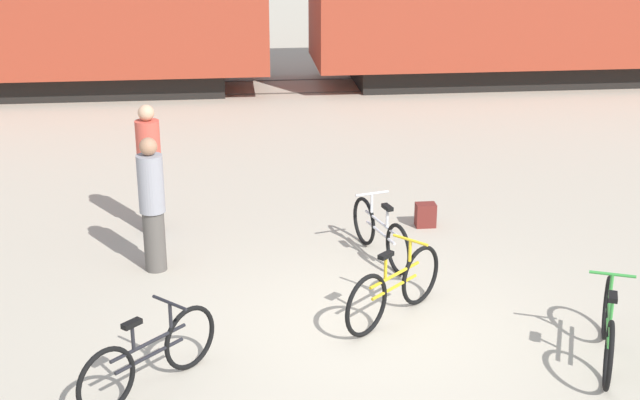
{
  "coord_description": "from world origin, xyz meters",
  "views": [
    {
      "loc": [
        -1.53,
        -8.54,
        4.64
      ],
      "look_at": [
        -0.49,
        1.21,
        1.1
      ],
      "focal_mm": 50.0,
      "sensor_mm": 36.0,
      "label": 1
    }
  ],
  "objects_px": {
    "bicycle_black": "(150,357)",
    "bicycle_green": "(608,328)",
    "bicycle_silver": "(380,233)",
    "person_in_red": "(150,169)",
    "person_in_grey": "(152,204)",
    "bicycle_yellow": "(394,288)",
    "backpack": "(425,215)"
  },
  "relations": [
    {
      "from": "person_in_grey",
      "to": "person_in_red",
      "type": "xyz_separation_m",
      "value": [
        -0.12,
        1.29,
        0.05
      ]
    },
    {
      "from": "bicycle_black",
      "to": "bicycle_silver",
      "type": "xyz_separation_m",
      "value": [
        2.73,
        2.89,
        -0.01
      ]
    },
    {
      "from": "person_in_red",
      "to": "bicycle_green",
      "type": "bearing_deg",
      "value": -33.49
    },
    {
      "from": "bicycle_black",
      "to": "person_in_grey",
      "type": "height_order",
      "value": "person_in_grey"
    },
    {
      "from": "bicycle_black",
      "to": "bicycle_green",
      "type": "bearing_deg",
      "value": 0.75
    },
    {
      "from": "bicycle_black",
      "to": "person_in_red",
      "type": "distance_m",
      "value": 4.18
    },
    {
      "from": "bicycle_black",
      "to": "bicycle_silver",
      "type": "distance_m",
      "value": 3.97
    },
    {
      "from": "bicycle_yellow",
      "to": "backpack",
      "type": "distance_m",
      "value": 2.9
    },
    {
      "from": "bicycle_yellow",
      "to": "person_in_red",
      "type": "bearing_deg",
      "value": 134.25
    },
    {
      "from": "bicycle_green",
      "to": "person_in_red",
      "type": "xyz_separation_m",
      "value": [
        -4.83,
        4.07,
        0.56
      ]
    },
    {
      "from": "bicycle_yellow",
      "to": "person_in_grey",
      "type": "distance_m",
      "value": 3.22
    },
    {
      "from": "person_in_red",
      "to": "backpack",
      "type": "bearing_deg",
      "value": 3.71
    },
    {
      "from": "bicycle_silver",
      "to": "person_in_grey",
      "type": "bearing_deg",
      "value": -178.89
    },
    {
      "from": "bicycle_black",
      "to": "person_in_grey",
      "type": "relative_size",
      "value": 0.73
    },
    {
      "from": "person_in_grey",
      "to": "person_in_red",
      "type": "height_order",
      "value": "person_in_red"
    },
    {
      "from": "bicycle_green",
      "to": "person_in_grey",
      "type": "relative_size",
      "value": 0.95
    },
    {
      "from": "person_in_grey",
      "to": "backpack",
      "type": "relative_size",
      "value": 5.07
    },
    {
      "from": "bicycle_green",
      "to": "bicycle_black",
      "type": "xyz_separation_m",
      "value": [
        -4.57,
        -0.06,
        -0.01
      ]
    },
    {
      "from": "bicycle_silver",
      "to": "backpack",
      "type": "relative_size",
      "value": 4.83
    },
    {
      "from": "person_in_grey",
      "to": "bicycle_yellow",
      "type": "bearing_deg",
      "value": -2.57
    },
    {
      "from": "bicycle_green",
      "to": "person_in_grey",
      "type": "height_order",
      "value": "person_in_grey"
    },
    {
      "from": "bicycle_silver",
      "to": "bicycle_green",
      "type": "bearing_deg",
      "value": -56.98
    },
    {
      "from": "bicycle_silver",
      "to": "person_in_red",
      "type": "height_order",
      "value": "person_in_red"
    },
    {
      "from": "bicycle_yellow",
      "to": "bicycle_green",
      "type": "distance_m",
      "value": 2.28
    },
    {
      "from": "bicycle_yellow",
      "to": "bicycle_silver",
      "type": "bearing_deg",
      "value": 85.47
    },
    {
      "from": "person_in_red",
      "to": "bicycle_black",
      "type": "bearing_deg",
      "value": -79.72
    },
    {
      "from": "bicycle_green",
      "to": "person_in_grey",
      "type": "distance_m",
      "value": 5.49
    },
    {
      "from": "bicycle_silver",
      "to": "person_in_grey",
      "type": "xyz_separation_m",
      "value": [
        -2.87,
        -0.06,
        0.52
      ]
    },
    {
      "from": "bicycle_green",
      "to": "bicycle_black",
      "type": "bearing_deg",
      "value": -179.25
    },
    {
      "from": "person_in_red",
      "to": "backpack",
      "type": "relative_size",
      "value": 5.35
    },
    {
      "from": "bicycle_green",
      "to": "bicycle_silver",
      "type": "relative_size",
      "value": 0.99
    },
    {
      "from": "bicycle_green",
      "to": "backpack",
      "type": "bearing_deg",
      "value": 104.64
    }
  ]
}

